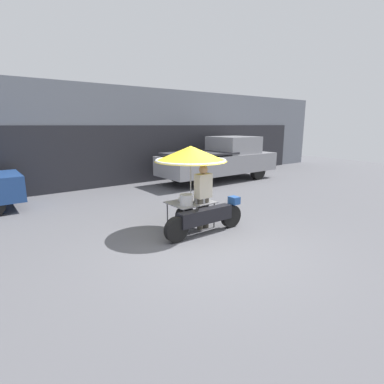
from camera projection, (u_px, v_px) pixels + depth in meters
ground_plane at (209, 248)px, 6.01m from camera, size 36.00×36.00×0.00m
shopfront_building at (78, 137)px, 11.92m from camera, size 28.00×2.06×3.93m
vendor_motorcycle_cart at (193, 167)px, 6.84m from camera, size 2.12×1.67×1.95m
vendor_person at (203, 194)px, 6.97m from camera, size 0.38×0.22×1.52m
pickup_truck at (221, 159)px, 13.14m from camera, size 5.47×1.94×1.91m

